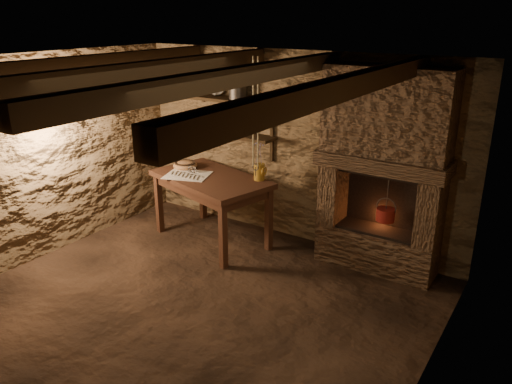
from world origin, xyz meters
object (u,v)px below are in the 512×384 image
Objects in this scene: wooden_bowl at (185,165)px; iron_stockpot at (238,92)px; red_pot at (386,214)px; stoneware_jug at (260,164)px; work_table at (212,206)px.

wooden_bowl is 1.19m from iron_stockpot.
red_pot is (2.63, 0.32, -0.21)m from wooden_bowl.
stoneware_jug is 1.00m from iron_stockpot.
red_pot is (2.13, 0.42, 0.23)m from work_table.
iron_stockpot is (0.06, 0.54, 1.39)m from work_table.
wooden_bowl is at bearing -173.11° from red_pot.
stoneware_jug is (0.58, 0.23, 0.60)m from work_table.
iron_stockpot is at bearing 136.48° from stoneware_jug.
iron_stockpot is (0.56, 0.44, 0.95)m from wooden_bowl.
red_pot is (2.07, -0.12, -1.16)m from iron_stockpot.
wooden_bowl is at bearing 173.73° from stoneware_jug.
stoneware_jug is at bearing 6.53° from wooden_bowl.
red_pot is at bearing -5.65° from stoneware_jug.
stoneware_jug is 1.48× the size of wooden_bowl.
work_table is 3.15× the size of red_pot.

